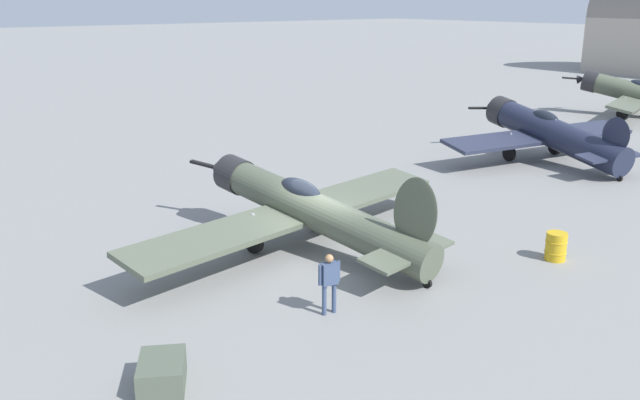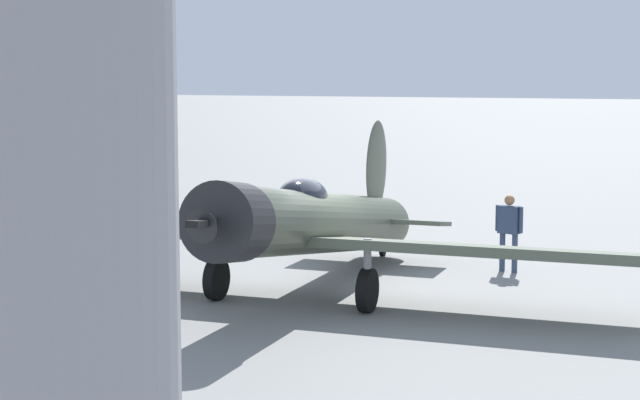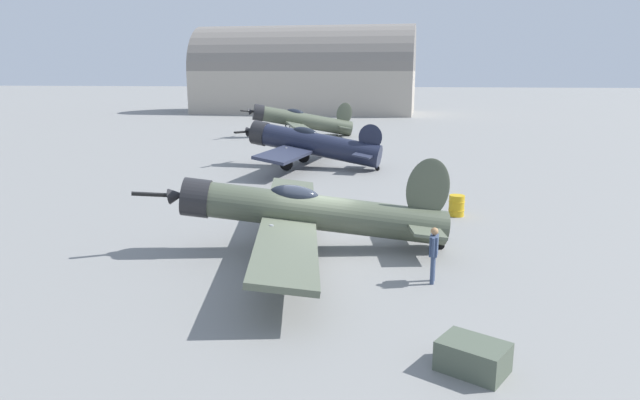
# 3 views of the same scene
# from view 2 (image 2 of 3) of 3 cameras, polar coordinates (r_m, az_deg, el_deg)

# --- Properties ---
(ground_plane) EXTENTS (400.00, 400.00, 0.00)m
(ground_plane) POSITION_cam_2_polar(r_m,az_deg,el_deg) (20.87, 0.00, -4.92)
(ground_plane) COLOR gray
(airplane_foreground) EXTENTS (10.71, 13.24, 3.33)m
(airplane_foreground) POSITION_cam_2_polar(r_m,az_deg,el_deg) (20.17, -0.50, -1.35)
(airplane_foreground) COLOR #4C5442
(airplane_foreground) RESTS_ON ground_plane
(ground_crew_mechanic) EXTENTS (0.30, 0.65, 1.68)m
(ground_crew_mechanic) POSITION_cam_2_polar(r_m,az_deg,el_deg) (22.97, 10.28, -1.38)
(ground_crew_mechanic) COLOR #384766
(ground_crew_mechanic) RESTS_ON ground_plane
(fuel_drum) EXTENTS (0.70, 0.70, 0.91)m
(fuel_drum) POSITION_cam_2_polar(r_m,az_deg,el_deg) (28.02, -4.54, -1.02)
(fuel_drum) COLOR gold
(fuel_drum) RESTS_ON ground_plane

